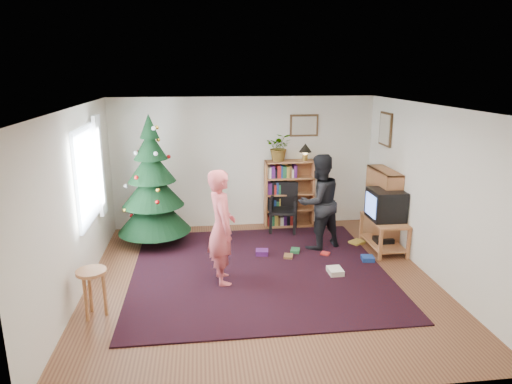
{
  "coord_description": "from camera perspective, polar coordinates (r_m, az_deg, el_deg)",
  "views": [
    {
      "loc": [
        -0.83,
        -6.07,
        2.98
      ],
      "look_at": [
        0.03,
        0.87,
        1.1
      ],
      "focal_mm": 32.0,
      "sensor_mm": 36.0,
      "label": 1
    }
  ],
  "objects": [
    {
      "name": "picture_right",
      "position": [
        8.55,
        15.89,
        7.56
      ],
      "size": [
        0.03,
        0.5,
        0.6
      ],
      "color": "#4C3319",
      "rests_on": "wall_right"
    },
    {
      "name": "curtain",
      "position": [
        7.68,
        -18.95,
        3.13
      ],
      "size": [
        0.06,
        0.35,
        1.6
      ],
      "primitive_type": "cube",
      "color": "white",
      "rests_on": "wall_left"
    },
    {
      "name": "person_by_chair",
      "position": [
        7.76,
        7.87,
        -1.26
      ],
      "size": [
        0.97,
        0.88,
        1.64
      ],
      "primitive_type": "imported",
      "rotation": [
        0.0,
        0.0,
        3.53
      ],
      "color": "black",
      "rests_on": "rug"
    },
    {
      "name": "wall_front",
      "position": [
        4.05,
        5.56,
        -10.3
      ],
      "size": [
        5.0,
        0.02,
        2.5
      ],
      "primitive_type": "cube",
      "color": "silver",
      "rests_on": "floor"
    },
    {
      "name": "floor_clutter",
      "position": [
        7.62,
        7.82,
        -7.79
      ],
      "size": [
        1.93,
        1.37,
        0.08
      ],
      "color": "#A51E19",
      "rests_on": "rug"
    },
    {
      "name": "rug",
      "position": [
        7.08,
        0.35,
        -9.77
      ],
      "size": [
        3.8,
        3.6,
        0.02
      ],
      "primitive_type": "cube",
      "color": "black",
      "rests_on": "floor"
    },
    {
      "name": "wall_back",
      "position": [
        8.78,
        -1.48,
        3.68
      ],
      "size": [
        5.0,
        0.02,
        2.5
      ],
      "primitive_type": "cube",
      "color": "silver",
      "rests_on": "floor"
    },
    {
      "name": "floor",
      "position": [
        6.81,
        0.68,
        -10.89
      ],
      "size": [
        5.0,
        5.0,
        0.0
      ],
      "primitive_type": "plane",
      "color": "brown",
      "rests_on": "ground"
    },
    {
      "name": "stool",
      "position": [
        6.04,
        -19.8,
        -10.38
      ],
      "size": [
        0.37,
        0.37,
        0.62
      ],
      "color": "#A4643A",
      "rests_on": "floor"
    },
    {
      "name": "bookshelf_right",
      "position": [
        8.37,
        15.52,
        -1.57
      ],
      "size": [
        0.3,
        0.95,
        1.3
      ],
      "rotation": [
        0.0,
        0.0,
        1.57
      ],
      "color": "#A4643A",
      "rests_on": "floor"
    },
    {
      "name": "potted_plant",
      "position": [
        8.66,
        2.95,
        5.63
      ],
      "size": [
        0.56,
        0.51,
        0.53
      ],
      "primitive_type": "imported",
      "rotation": [
        0.0,
        0.0,
        -0.21
      ],
      "color": "gray",
      "rests_on": "bookshelf_back"
    },
    {
      "name": "tv_stand",
      "position": [
        8.06,
        15.7,
        -4.75
      ],
      "size": [
        0.53,
        0.95,
        0.55
      ],
      "color": "#A4643A",
      "rests_on": "floor"
    },
    {
      "name": "crt_tv",
      "position": [
        7.91,
        15.92,
        -1.52
      ],
      "size": [
        0.53,
        0.58,
        0.5
      ],
      "color": "black",
      "rests_on": "tv_stand"
    },
    {
      "name": "bookshelf_back",
      "position": [
        8.88,
        4.15,
        -0.1
      ],
      "size": [
        0.95,
        0.3,
        1.3
      ],
      "color": "#A4643A",
      "rests_on": "floor"
    },
    {
      "name": "window_pane",
      "position": [
        7.03,
        -20.38,
        1.94
      ],
      "size": [
        0.04,
        1.2,
        1.4
      ],
      "primitive_type": "cube",
      "color": "silver",
      "rests_on": "wall_left"
    },
    {
      "name": "christmas_tree",
      "position": [
        8.03,
        -12.77,
        0.03
      ],
      "size": [
        1.26,
        1.26,
        2.28
      ],
      "rotation": [
        0.0,
        0.0,
        -0.32
      ],
      "color": "#3F2816",
      "rests_on": "rug"
    },
    {
      "name": "wall_right",
      "position": [
        7.14,
        21.03,
        -0.0
      ],
      "size": [
        0.02,
        5.0,
        2.5
      ],
      "primitive_type": "cube",
      "color": "silver",
      "rests_on": "floor"
    },
    {
      "name": "armchair",
      "position": [
        8.68,
        3.36,
        -1.65
      ],
      "size": [
        0.61,
        0.62,
        0.91
      ],
      "rotation": [
        0.0,
        0.0,
        -0.26
      ],
      "color": "black",
      "rests_on": "rug"
    },
    {
      "name": "picture_back",
      "position": [
        8.83,
        6.03,
        8.27
      ],
      "size": [
        0.55,
        0.03,
        0.42
      ],
      "color": "#4C3319",
      "rests_on": "wall_back"
    },
    {
      "name": "wall_left",
      "position": [
        6.53,
        -21.59,
        -1.4
      ],
      "size": [
        0.02,
        5.0,
        2.5
      ],
      "primitive_type": "cube",
      "color": "silver",
      "rests_on": "floor"
    },
    {
      "name": "ceiling",
      "position": [
        6.14,
        0.76,
        10.57
      ],
      "size": [
        5.0,
        5.0,
        0.0
      ],
      "primitive_type": "plane",
      "rotation": [
        3.14,
        0.0,
        0.0
      ],
      "color": "white",
      "rests_on": "wall_back"
    },
    {
      "name": "table_lamp",
      "position": [
        8.76,
        6.19,
        5.37
      ],
      "size": [
        0.24,
        0.24,
        0.33
      ],
      "color": "#A57F33",
      "rests_on": "bookshelf_back"
    },
    {
      "name": "person_standing",
      "position": [
        6.45,
        -4.33,
        -4.42
      ],
      "size": [
        0.49,
        0.66,
        1.67
      ],
      "primitive_type": "imported",
      "rotation": [
        0.0,
        0.0,
        1.73
      ],
      "color": "#CC5155",
      "rests_on": "rug"
    }
  ]
}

